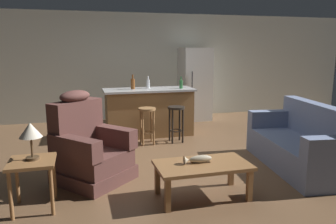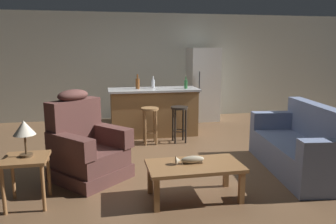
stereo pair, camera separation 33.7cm
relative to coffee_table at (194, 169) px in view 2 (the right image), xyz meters
name	(u,v)px [view 2 (the right image)]	position (x,y,z in m)	size (l,w,h in m)	color
ground_plane	(167,155)	(-0.01, 1.62, -0.36)	(12.00, 12.00, 0.00)	brown
back_wall	(142,66)	(-0.01, 4.74, 0.94)	(12.00, 0.05, 2.60)	#B2B2A3
coffee_table	(194,169)	(0.00, 0.00, 0.00)	(1.10, 0.60, 0.42)	olive
fish_figurine	(190,160)	(-0.05, 0.04, 0.10)	(0.34, 0.10, 0.10)	#4C3823
couch	(304,148)	(1.79, 0.56, -0.02)	(1.08, 1.99, 0.94)	#707FA3
recliner_near_lamp	(86,148)	(-1.27, 0.90, 0.06)	(1.19, 1.19, 1.20)	brown
end_table	(26,166)	(-1.89, 0.21, 0.10)	(0.48, 0.48, 0.56)	olive
table_lamp	(24,130)	(-1.88, 0.24, 0.50)	(0.24, 0.24, 0.41)	#4C3823
kitchen_island	(154,112)	(-0.01, 2.97, 0.11)	(1.80, 0.70, 0.95)	olive
bar_stool_left	(150,119)	(-0.18, 2.34, 0.11)	(0.32, 0.32, 0.68)	olive
bar_stool_right	(179,118)	(0.37, 2.34, 0.11)	(0.32, 0.32, 0.68)	black
refrigerator	(203,84)	(1.40, 4.17, 0.52)	(0.70, 0.69, 1.76)	white
bottle_tall_green	(186,84)	(0.63, 2.86, 0.68)	(0.07, 0.07, 0.24)	#2D6B38
bottle_short_amber	(153,84)	(0.00, 3.08, 0.68)	(0.07, 0.07, 0.24)	silver
bottle_wine_dark	(138,83)	(-0.33, 3.00, 0.70)	(0.08, 0.08, 0.29)	brown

